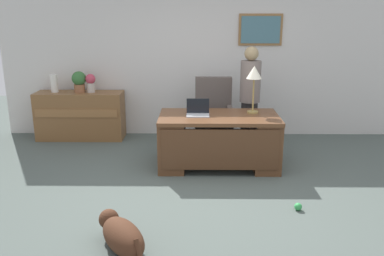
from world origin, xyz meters
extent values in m
plane|color=#4C5651|center=(0.00, 0.00, 0.00)|extent=(12.00, 12.00, 0.00)
cube|color=silver|center=(0.00, 2.60, 1.35)|extent=(7.00, 0.12, 2.70)
cube|color=olive|center=(1.02, 2.52, 1.87)|extent=(0.74, 0.03, 0.53)
cube|color=#46707D|center=(1.02, 2.50, 1.87)|extent=(0.66, 0.01, 0.45)
cube|color=brown|center=(0.25, 0.93, 0.73)|extent=(1.68, 0.89, 0.05)
cube|color=brown|center=(-0.41, 0.93, 0.35)|extent=(0.36, 0.83, 0.71)
cube|color=brown|center=(0.91, 0.93, 0.35)|extent=(0.36, 0.83, 0.71)
cube|color=#4E2F1C|center=(0.25, 0.52, 0.39)|extent=(1.58, 0.04, 0.56)
cube|color=brown|center=(-2.10, 2.25, 0.41)|extent=(1.49, 0.48, 0.83)
cube|color=brown|center=(-2.10, 2.00, 0.51)|extent=(1.39, 0.02, 0.14)
cube|color=#564C47|center=(0.21, 1.76, 0.37)|extent=(0.60, 0.58, 0.18)
cylinder|color=black|center=(0.21, 1.76, 0.14)|extent=(0.10, 0.10, 0.28)
cylinder|color=black|center=(0.21, 1.76, 0.03)|extent=(0.52, 0.52, 0.05)
cube|color=#564C47|center=(0.21, 2.00, 0.80)|extent=(0.60, 0.12, 0.67)
cube|color=#564C47|center=(-0.05, 1.76, 0.57)|extent=(0.08, 0.50, 0.22)
cube|color=#564C47|center=(0.47, 1.76, 0.57)|extent=(0.08, 0.50, 0.22)
cylinder|color=#262323|center=(0.77, 1.68, 0.40)|extent=(0.26, 0.26, 0.79)
cylinder|color=slate|center=(0.77, 1.68, 1.11)|extent=(0.32, 0.32, 0.64)
sphere|color=#97805A|center=(0.77, 1.68, 1.54)|extent=(0.22, 0.22, 0.22)
ellipsoid|color=#472819|center=(-0.74, -1.29, 0.15)|extent=(0.62, 0.70, 0.30)
sphere|color=#472819|center=(-0.93, -1.02, 0.19)|extent=(0.20, 0.20, 0.20)
cylinder|color=#472819|center=(-0.56, -1.56, 0.17)|extent=(0.12, 0.15, 0.21)
cube|color=#B2B5BA|center=(-0.05, 0.90, 0.76)|extent=(0.32, 0.22, 0.01)
cube|color=black|center=(-0.05, 1.01, 0.88)|extent=(0.32, 0.01, 0.21)
cylinder|color=#9E8447|center=(0.74, 1.10, 0.77)|extent=(0.16, 0.16, 0.02)
cylinder|color=#9E8447|center=(0.74, 1.10, 1.02)|extent=(0.02, 0.02, 0.47)
cone|color=silver|center=(0.74, 1.10, 1.34)|extent=(0.22, 0.22, 0.18)
cylinder|color=#B9ACA4|center=(-1.88, 2.25, 0.91)|extent=(0.14, 0.14, 0.16)
sphere|color=#BC3C52|center=(-1.88, 2.25, 1.06)|extent=(0.17, 0.17, 0.17)
cylinder|color=silver|center=(-2.51, 2.25, 0.98)|extent=(0.12, 0.12, 0.31)
cylinder|color=brown|center=(-2.08, 2.25, 0.90)|extent=(0.18, 0.18, 0.14)
sphere|color=#346733|center=(-2.08, 2.25, 1.07)|extent=(0.24, 0.24, 0.24)
sphere|color=green|center=(1.08, -0.45, 0.04)|extent=(0.09, 0.09, 0.09)
camera|label=1|loc=(-0.06, -4.63, 2.16)|focal=38.10mm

